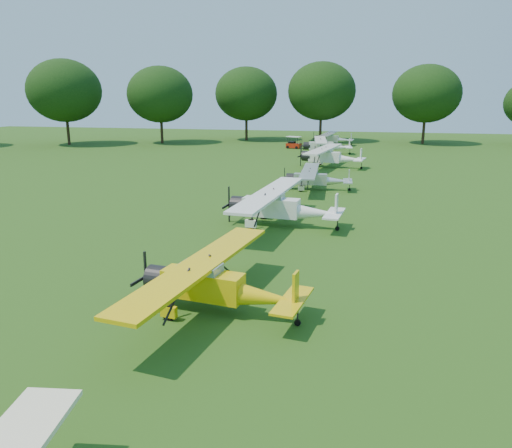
{
  "coord_description": "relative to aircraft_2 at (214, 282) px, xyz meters",
  "views": [
    {
      "loc": [
        5.33,
        -27.96,
        7.92
      ],
      "look_at": [
        0.07,
        -3.83,
        1.4
      ],
      "focal_mm": 35.0,
      "sensor_mm": 36.0,
      "label": 1
    }
  ],
  "objects": [
    {
      "name": "golf_cart",
      "position": [
        -5.16,
        56.57,
        -0.6
      ],
      "size": [
        2.28,
        1.71,
        1.74
      ],
      "rotation": [
        0.0,
        0.0,
        -0.26
      ],
      "color": "#AA210C",
      "rests_on": "ground"
    },
    {
      "name": "tree_belt",
      "position": [
        3.38,
        11.7,
        6.84
      ],
      "size": [
        137.36,
        130.27,
        14.52
      ],
      "color": "black",
      "rests_on": "ground"
    },
    {
      "name": "aircraft_5",
      "position": [
        1.39,
        38.4,
        0.12
      ],
      "size": [
        7.21,
        11.41,
        2.24
      ],
      "rotation": [
        0.0,
        0.0,
        -0.16
      ],
      "color": "white",
      "rests_on": "ground"
    },
    {
      "name": "ground",
      "position": [
        -0.19,
        11.54,
        -1.19
      ],
      "size": [
        160.0,
        160.0,
        0.0
      ],
      "primitive_type": "plane",
      "color": "#284C13",
      "rests_on": "ground"
    },
    {
      "name": "aircraft_7",
      "position": [
        0.01,
        62.36,
        -0.04
      ],
      "size": [
        6.26,
        9.98,
        1.96
      ],
      "rotation": [
        0.0,
        0.0,
        -0.09
      ],
      "color": "silver",
      "rests_on": "ground"
    },
    {
      "name": "aircraft_2",
      "position": [
        0.0,
        0.0,
        0.0
      ],
      "size": [
        6.52,
        10.34,
        2.03
      ],
      "rotation": [
        0.0,
        0.0,
        -0.15
      ],
      "color": "yellow",
      "rests_on": "ground"
    },
    {
      "name": "aircraft_3",
      "position": [
        0.25,
        12.77,
        0.14
      ],
      "size": [
        7.23,
        11.52,
        2.26
      ],
      "rotation": [
        0.0,
        0.0,
        -0.1
      ],
      "color": "white",
      "rests_on": "ground"
    },
    {
      "name": "aircraft_6",
      "position": [
        -0.1,
        50.69,
        0.04
      ],
      "size": [
        6.74,
        10.72,
        2.1
      ],
      "rotation": [
        0.0,
        0.0,
        0.11
      ],
      "color": "white",
      "rests_on": "ground"
    },
    {
      "name": "aircraft_4",
      "position": [
        1.23,
        25.02,
        -0.13
      ],
      "size": [
        5.75,
        9.15,
        1.8
      ],
      "rotation": [
        0.0,
        0.0,
        0.05
      ],
      "color": "silver",
      "rests_on": "ground"
    }
  ]
}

